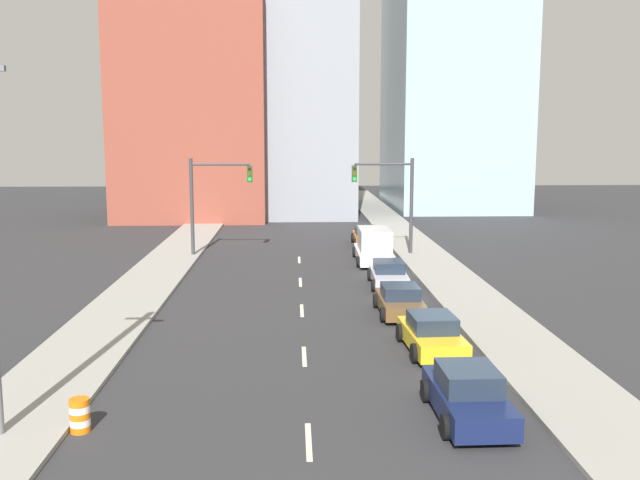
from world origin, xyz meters
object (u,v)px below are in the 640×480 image
traffic_signal_left (209,194)px  sedan_brown (400,301)px  sedan_yellow (432,334)px  box_truck_white (374,246)px  traffic_barrel (80,415)px  sedan_silver (389,274)px  sedan_navy (468,395)px  sedan_orange (366,237)px  traffic_signal_right (395,193)px

traffic_signal_left → sedan_brown: bearing=-56.5°
sedan_yellow → box_truck_white: bearing=87.5°
traffic_signal_left → sedan_brown: 19.23m
traffic_barrel → sedan_silver: (11.09, 18.60, 0.16)m
sedan_yellow → sedan_silver: 11.65m
sedan_navy → traffic_barrel: bearing=-178.4°
traffic_signal_left → sedan_yellow: traffic_signal_left is taller
traffic_barrel → sedan_orange: sedan_orange is taller
sedan_navy → sedan_orange: bearing=88.4°
traffic_signal_left → box_truck_white: traffic_signal_left is taller
sedan_silver → sedan_yellow: bearing=-87.6°
sedan_yellow → sedan_brown: bearing=91.1°
sedan_orange → sedan_navy: bearing=-89.5°
traffic_barrel → sedan_brown: size_ratio=0.23×
sedan_navy → sedan_yellow: size_ratio=1.00×
sedan_brown → sedan_silver: sedan_silver is taller
sedan_navy → box_truck_white: 25.21m
sedan_navy → sedan_silver: (0.13, 18.11, -0.06)m
traffic_barrel → sedan_silver: sedan_silver is taller
traffic_signal_right → sedan_orange: traffic_signal_right is taller
sedan_silver → sedan_orange: 14.11m
traffic_signal_right → sedan_silver: size_ratio=1.43×
sedan_yellow → sedan_orange: size_ratio=0.99×
traffic_signal_right → box_truck_white: size_ratio=1.10×
traffic_signal_right → sedan_navy: bearing=-93.7°
sedan_orange → traffic_signal_left: bearing=-156.6°
box_truck_white → sedan_navy: bearing=-89.3°
traffic_signal_right → sedan_brown: (-1.96, -15.75, -3.59)m
sedan_yellow → traffic_signal_right: bearing=83.0°
sedan_navy → sedan_brown: (-0.16, 11.99, -0.07)m
traffic_signal_right → sedan_orange: size_ratio=1.47×
traffic_signal_left → box_truck_white: size_ratio=1.10×
sedan_navy → sedan_brown: bearing=89.8°
sedan_silver → box_truck_white: (0.01, 7.10, 0.40)m
box_truck_white → traffic_barrel: bearing=-112.3°
traffic_signal_left → sedan_orange: bearing=22.2°
traffic_barrel → sedan_navy: bearing=2.6°
sedan_navy → sedan_orange: sedan_navy is taller
sedan_brown → sedan_orange: 20.23m
traffic_signal_right → sedan_yellow: 21.63m
traffic_barrel → sedan_yellow: bearing=31.9°
traffic_signal_right → box_truck_white: traffic_signal_right is taller
sedan_brown → sedan_orange: bearing=88.4°
traffic_barrel → sedan_navy: sedan_navy is taller
traffic_signal_left → sedan_yellow: size_ratio=1.49×
sedan_navy → sedan_silver: size_ratio=0.96×
box_truck_white → sedan_yellow: bearing=-88.8°
sedan_navy → box_truck_white: bearing=88.7°
sedan_navy → sedan_silver: bearing=88.6°
sedan_silver → sedan_brown: bearing=-90.7°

